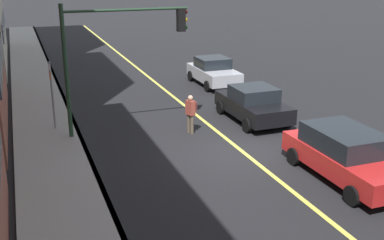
{
  "coord_description": "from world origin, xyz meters",
  "views": [
    {
      "loc": [
        -14.56,
        7.34,
        6.51
      ],
      "look_at": [
        0.46,
        1.77,
        1.26
      ],
      "focal_mm": 44.46,
      "sensor_mm": 36.0,
      "label": 1
    }
  ],
  "objects": [
    {
      "name": "lane_stripe_center",
      "position": [
        0.0,
        0.0,
        0.01
      ],
      "size": [
        80.0,
        0.16,
        0.01
      ],
      "primitive_type": "cube",
      "color": "#D8CC4C",
      "rests_on": "ground"
    },
    {
      "name": "traffic_light_mast",
      "position": [
        3.35,
        3.73,
        3.63
      ],
      "size": [
        0.28,
        4.89,
        5.19
      ],
      "color": "#1E3823",
      "rests_on": "ground"
    },
    {
      "name": "curb_edge",
      "position": [
        0.0,
        5.38,
        0.07
      ],
      "size": [
        80.0,
        0.16,
        0.15
      ],
      "primitive_type": "cube",
      "color": "slate",
      "rests_on": "ground"
    },
    {
      "name": "street_sign_post",
      "position": [
        4.59,
        6.21,
        1.71
      ],
      "size": [
        0.6,
        0.08,
        2.9
      ],
      "color": "slate",
      "rests_on": "ground"
    },
    {
      "name": "car_black",
      "position": [
        3.1,
        -2.04,
        0.76
      ],
      "size": [
        4.09,
        2.06,
        1.51
      ],
      "color": "black",
      "rests_on": "ground"
    },
    {
      "name": "car_red",
      "position": [
        -3.21,
        -2.07,
        0.82
      ],
      "size": [
        4.67,
        2.11,
        1.59
      ],
      "color": "red",
      "rests_on": "ground"
    },
    {
      "name": "sidewalk_slab",
      "position": [
        0.0,
        6.57,
        0.07
      ],
      "size": [
        80.0,
        2.54,
        0.15
      ],
      "primitive_type": "cube",
      "color": "gray",
      "rests_on": "ground"
    },
    {
      "name": "pedestrian_with_backpack",
      "position": [
        2.48,
        1.07,
        0.92
      ],
      "size": [
        0.43,
        0.45,
        1.59
      ],
      "color": "brown",
      "rests_on": "ground"
    },
    {
      "name": "car_silver",
      "position": [
        9.71,
        -2.96,
        0.76
      ],
      "size": [
        3.96,
        2.0,
        1.53
      ],
      "color": "#A8AAB2",
      "rests_on": "ground"
    },
    {
      "name": "ground",
      "position": [
        0.0,
        0.0,
        0.0
      ],
      "size": [
        200.0,
        200.0,
        0.0
      ],
      "primitive_type": "plane",
      "color": "black"
    }
  ]
}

